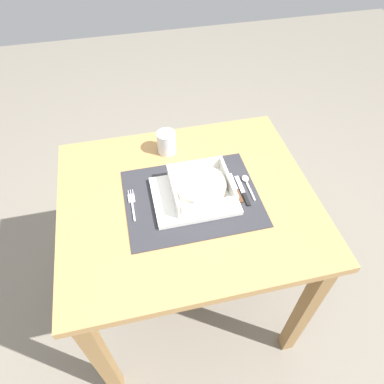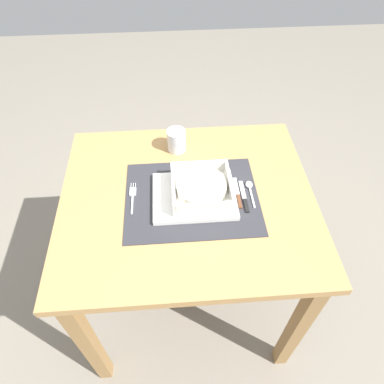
% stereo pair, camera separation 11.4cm
% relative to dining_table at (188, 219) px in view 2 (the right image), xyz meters
% --- Properties ---
extents(ground_plane, '(6.00, 6.00, 0.00)m').
position_rel_dining_table_xyz_m(ground_plane, '(0.00, 0.00, -0.63)').
color(ground_plane, gray).
extents(dining_table, '(0.85, 0.74, 0.75)m').
position_rel_dining_table_xyz_m(dining_table, '(0.00, 0.00, 0.00)').
color(dining_table, '#B2844C').
rests_on(dining_table, ground).
extents(placemat, '(0.44, 0.35, 0.00)m').
position_rel_dining_table_xyz_m(placemat, '(0.01, -0.01, 0.12)').
color(placemat, '#2D2D33').
rests_on(placemat, dining_table).
extents(serving_plate, '(0.27, 0.21, 0.02)m').
position_rel_dining_table_xyz_m(serving_plate, '(0.02, -0.01, 0.13)').
color(serving_plate, white).
rests_on(serving_plate, placemat).
extents(porridge_bowl, '(0.19, 0.19, 0.05)m').
position_rel_dining_table_xyz_m(porridge_bowl, '(0.05, -0.00, 0.16)').
color(porridge_bowl, white).
rests_on(porridge_bowl, serving_plate).
extents(fork, '(0.02, 0.13, 0.00)m').
position_rel_dining_table_xyz_m(fork, '(-0.18, 0.02, 0.13)').
color(fork, silver).
rests_on(fork, placemat).
extents(spoon, '(0.02, 0.12, 0.01)m').
position_rel_dining_table_xyz_m(spoon, '(0.21, 0.02, 0.13)').
color(spoon, silver).
rests_on(spoon, placemat).
extents(butter_knife, '(0.01, 0.14, 0.01)m').
position_rel_dining_table_xyz_m(butter_knife, '(0.19, -0.03, 0.13)').
color(butter_knife, black).
rests_on(butter_knife, placemat).
extents(bread_knife, '(0.01, 0.14, 0.01)m').
position_rel_dining_table_xyz_m(bread_knife, '(0.17, -0.01, 0.13)').
color(bread_knife, '#59331E').
rests_on(bread_knife, placemat).
extents(drinking_glass, '(0.07, 0.07, 0.09)m').
position_rel_dining_table_xyz_m(drinking_glass, '(-0.02, 0.24, 0.16)').
color(drinking_glass, white).
rests_on(drinking_glass, dining_table).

